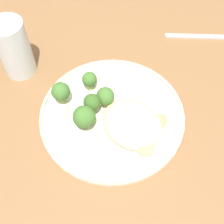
% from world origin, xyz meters
% --- Properties ---
extents(ground, '(6.00, 6.00, 0.00)m').
position_xyz_m(ground, '(0.00, 0.00, 0.00)').
color(ground, '#47423D').
extents(wooden_dining_table, '(1.40, 1.00, 0.74)m').
position_xyz_m(wooden_dining_table, '(0.00, 0.00, 0.66)').
color(wooden_dining_table, brown).
rests_on(wooden_dining_table, ground).
extents(dinner_plate, '(0.29, 0.29, 0.02)m').
position_xyz_m(dinner_plate, '(-0.03, 0.01, 0.75)').
color(dinner_plate, beige).
rests_on(dinner_plate, wooden_dining_table).
extents(noodle_bed, '(0.12, 0.10, 0.03)m').
position_xyz_m(noodle_bed, '(0.01, 0.02, 0.76)').
color(noodle_bed, beige).
rests_on(noodle_bed, dinner_plate).
extents(seared_scallop_left_edge, '(0.03, 0.03, 0.02)m').
position_xyz_m(seared_scallop_left_edge, '(0.03, 0.01, 0.76)').
color(seared_scallop_left_edge, '#DBB77A').
rests_on(seared_scallop_left_edge, dinner_plate).
extents(seared_scallop_on_noodles, '(0.03, 0.03, 0.02)m').
position_xyz_m(seared_scallop_on_noodles, '(-0.00, 0.00, 0.76)').
color(seared_scallop_on_noodles, beige).
rests_on(seared_scallop_on_noodles, dinner_plate).
extents(seared_scallop_tilted_round, '(0.03, 0.03, 0.01)m').
position_xyz_m(seared_scallop_tilted_round, '(0.05, 0.06, 0.76)').
color(seared_scallop_tilted_round, '#E5C689').
rests_on(seared_scallop_tilted_round, dinner_plate).
extents(seared_scallop_rear_pale, '(0.02, 0.02, 0.01)m').
position_xyz_m(seared_scallop_rear_pale, '(0.02, 0.04, 0.76)').
color(seared_scallop_rear_pale, '#E5C689').
rests_on(seared_scallop_rear_pale, dinner_plate).
extents(seared_scallop_center_golden, '(0.02, 0.02, 0.01)m').
position_xyz_m(seared_scallop_center_golden, '(0.02, 0.02, 0.76)').
color(seared_scallop_center_golden, '#DBB77A').
rests_on(seared_scallop_center_golden, dinner_plate).
extents(seared_scallop_right_edge, '(0.03, 0.03, 0.01)m').
position_xyz_m(seared_scallop_right_edge, '(0.07, 0.00, 0.76)').
color(seared_scallop_right_edge, beige).
rests_on(seared_scallop_right_edge, dinner_plate).
extents(broccoli_floret_beside_noodles, '(0.04, 0.04, 0.06)m').
position_xyz_m(broccoli_floret_beside_noodles, '(-0.05, -0.05, 0.79)').
color(broccoli_floret_beside_noodles, '#7A994C').
rests_on(broccoli_floret_beside_noodles, dinner_plate).
extents(broccoli_floret_rear_charred, '(0.04, 0.04, 0.05)m').
position_xyz_m(broccoli_floret_rear_charred, '(-0.12, -0.05, 0.78)').
color(broccoli_floret_rear_charred, '#89A356').
rests_on(broccoli_floret_rear_charred, dinner_plate).
extents(broccoli_floret_left_leaning, '(0.03, 0.03, 0.06)m').
position_xyz_m(broccoli_floret_left_leaning, '(-0.06, -0.02, 0.79)').
color(broccoli_floret_left_leaning, '#7A994C').
rests_on(broccoli_floret_left_leaning, dinner_plate).
extents(broccoli_floret_tall_stalk, '(0.04, 0.04, 0.05)m').
position_xyz_m(broccoli_floret_tall_stalk, '(-0.06, 0.01, 0.78)').
color(broccoli_floret_tall_stalk, '#89A356').
rests_on(broccoli_floret_tall_stalk, dinner_plate).
extents(broccoli_floret_near_rim, '(0.03, 0.03, 0.04)m').
position_xyz_m(broccoli_floret_near_rim, '(-0.11, 0.02, 0.78)').
color(broccoli_floret_near_rim, '#89A356').
rests_on(broccoli_floret_near_rim, dinner_plate).
extents(onion_sliver_short_strip, '(0.02, 0.04, 0.00)m').
position_xyz_m(onion_sliver_short_strip, '(-0.10, 0.04, 0.75)').
color(onion_sliver_short_strip, silver).
rests_on(onion_sliver_short_strip, dinner_plate).
extents(onion_sliver_curled_piece, '(0.03, 0.05, 0.00)m').
position_xyz_m(onion_sliver_curled_piece, '(-0.10, -0.07, 0.75)').
color(onion_sliver_curled_piece, silver).
rests_on(onion_sliver_curled_piece, dinner_plate).
extents(water_glass, '(0.07, 0.07, 0.13)m').
position_xyz_m(water_glass, '(-0.27, -0.06, 0.80)').
color(water_glass, silver).
rests_on(water_glass, wooden_dining_table).
extents(dinner_fork, '(0.14, 0.15, 0.00)m').
position_xyz_m(dinner_fork, '(-0.05, 0.33, 0.74)').
color(dinner_fork, silver).
rests_on(dinner_fork, wooden_dining_table).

